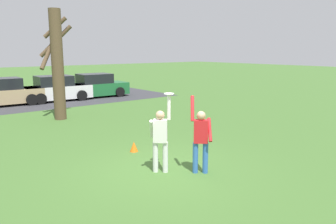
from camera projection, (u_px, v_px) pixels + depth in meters
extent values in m
plane|color=#426B2D|center=(164.00, 170.00, 8.98)|extent=(120.00, 120.00, 0.00)
cylinder|color=silver|center=(155.00, 157.00, 8.79)|extent=(0.14, 0.14, 0.82)
cylinder|color=silver|center=(165.00, 157.00, 8.78)|extent=(0.14, 0.14, 0.82)
cube|color=silver|center=(160.00, 131.00, 8.65)|extent=(0.41, 0.41, 0.60)
sphere|color=tan|center=(160.00, 115.00, 8.58)|extent=(0.23, 0.23, 0.23)
cylinder|color=silver|center=(152.00, 129.00, 8.66)|extent=(0.36, 0.40, 0.59)
cylinder|color=silver|center=(169.00, 107.00, 8.53)|extent=(0.09, 0.09, 0.66)
cylinder|color=#3366B7|center=(205.00, 158.00, 8.72)|extent=(0.14, 0.14, 0.82)
cylinder|color=#3366B7|center=(195.00, 158.00, 8.73)|extent=(0.14, 0.14, 0.82)
cube|color=red|center=(201.00, 131.00, 8.60)|extent=(0.41, 0.41, 0.60)
sphere|color=tan|center=(201.00, 116.00, 8.52)|extent=(0.23, 0.23, 0.23)
cylinder|color=red|center=(210.00, 130.00, 8.57)|extent=(0.36, 0.40, 0.59)
cylinder|color=red|center=(192.00, 108.00, 8.50)|extent=(0.28, 0.29, 0.65)
cylinder|color=white|center=(169.00, 94.00, 8.46)|extent=(0.25, 0.25, 0.02)
cube|color=tan|center=(5.00, 96.00, 19.38)|extent=(4.18, 2.00, 0.80)
cube|color=black|center=(1.00, 84.00, 19.16)|extent=(2.18, 1.74, 0.64)
cylinder|color=black|center=(24.00, 96.00, 20.88)|extent=(0.67, 0.25, 0.66)
cylinder|color=black|center=(32.00, 100.00, 19.44)|extent=(0.67, 0.25, 0.66)
cube|color=white|center=(57.00, 92.00, 21.17)|extent=(4.18, 2.00, 0.80)
cube|color=black|center=(54.00, 81.00, 20.95)|extent=(2.18, 1.74, 0.64)
cylinder|color=black|center=(71.00, 93.00, 22.67)|extent=(0.67, 0.25, 0.66)
cylinder|color=black|center=(82.00, 95.00, 21.23)|extent=(0.67, 0.25, 0.66)
cylinder|color=black|center=(32.00, 96.00, 21.19)|extent=(0.67, 0.25, 0.66)
cylinder|color=black|center=(41.00, 99.00, 19.75)|extent=(0.67, 0.25, 0.66)
cube|color=#1E6633|center=(97.00, 89.00, 22.90)|extent=(4.18, 2.00, 0.80)
cube|color=black|center=(95.00, 78.00, 22.68)|extent=(2.18, 1.74, 0.64)
cylinder|color=black|center=(108.00, 89.00, 24.41)|extent=(0.67, 0.25, 0.66)
cylinder|color=black|center=(120.00, 92.00, 22.96)|extent=(0.67, 0.25, 0.66)
cylinder|color=black|center=(74.00, 92.00, 22.92)|extent=(0.67, 0.25, 0.66)
cylinder|color=black|center=(85.00, 95.00, 21.48)|extent=(0.67, 0.25, 0.66)
cube|color=#38383D|center=(30.00, 103.00, 20.45)|extent=(18.46, 6.40, 0.01)
cylinder|color=brown|center=(58.00, 65.00, 15.15)|extent=(0.54, 0.54, 4.99)
cylinder|color=brown|center=(47.00, 55.00, 15.20)|extent=(1.03, 0.81, 1.35)
cylinder|color=brown|center=(55.00, 27.00, 15.30)|extent=(1.10, 0.55, 1.03)
cylinder|color=brown|center=(56.00, 41.00, 15.61)|extent=(1.51, 0.69, 1.53)
cone|color=orange|center=(134.00, 147.00, 10.61)|extent=(0.26, 0.26, 0.32)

